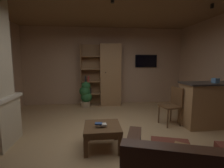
{
  "coord_description": "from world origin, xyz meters",
  "views": [
    {
      "loc": [
        -0.37,
        -3.08,
        1.51
      ],
      "look_at": [
        0.0,
        0.4,
        1.05
      ],
      "focal_mm": 26.12,
      "sensor_mm": 36.0,
      "label": 1
    }
  ],
  "objects_px": {
    "dining_chair": "(173,103)",
    "wall_mounted_tv": "(146,61)",
    "bookshelf_cabinet": "(108,75)",
    "coffee_table": "(102,130)",
    "table_book_1": "(103,125)",
    "table_book_2": "(98,124)",
    "kitchen_bar_counter": "(213,104)",
    "potted_floor_plant": "(86,94)",
    "table_book_0": "(99,124)",
    "tissue_box": "(215,81)"
  },
  "relations": [
    {
      "from": "bookshelf_cabinet",
      "to": "table_book_2",
      "type": "bearing_deg",
      "value": -97.69
    },
    {
      "from": "bookshelf_cabinet",
      "to": "potted_floor_plant",
      "type": "relative_size",
      "value": 2.44
    },
    {
      "from": "dining_chair",
      "to": "potted_floor_plant",
      "type": "relative_size",
      "value": 1.05
    },
    {
      "from": "tissue_box",
      "to": "coffee_table",
      "type": "bearing_deg",
      "value": -165.89
    },
    {
      "from": "coffee_table",
      "to": "potted_floor_plant",
      "type": "bearing_deg",
      "value": 98.83
    },
    {
      "from": "dining_chair",
      "to": "wall_mounted_tv",
      "type": "bearing_deg",
      "value": 89.52
    },
    {
      "from": "table_book_0",
      "to": "dining_chair",
      "type": "height_order",
      "value": "dining_chair"
    },
    {
      "from": "table_book_0",
      "to": "potted_floor_plant",
      "type": "distance_m",
      "value": 2.78
    },
    {
      "from": "table_book_2",
      "to": "dining_chair",
      "type": "distance_m",
      "value": 2.09
    },
    {
      "from": "coffee_table",
      "to": "table_book_1",
      "type": "height_order",
      "value": "table_book_1"
    },
    {
      "from": "tissue_box",
      "to": "table_book_2",
      "type": "xyz_separation_m",
      "value": [
        -2.68,
        -0.73,
        -0.63
      ]
    },
    {
      "from": "bookshelf_cabinet",
      "to": "wall_mounted_tv",
      "type": "bearing_deg",
      "value": 8.31
    },
    {
      "from": "table_book_1",
      "to": "potted_floor_plant",
      "type": "bearing_deg",
      "value": 98.94
    },
    {
      "from": "potted_floor_plant",
      "to": "wall_mounted_tv",
      "type": "relative_size",
      "value": 1.08
    },
    {
      "from": "kitchen_bar_counter",
      "to": "potted_floor_plant",
      "type": "xyz_separation_m",
      "value": [
        -3.11,
        2.07,
        -0.08
      ]
    },
    {
      "from": "table_book_1",
      "to": "potted_floor_plant",
      "type": "relative_size",
      "value": 0.12
    },
    {
      "from": "coffee_table",
      "to": "table_book_0",
      "type": "relative_size",
      "value": 5.52
    },
    {
      "from": "kitchen_bar_counter",
      "to": "table_book_1",
      "type": "xyz_separation_m",
      "value": [
        -2.66,
        -0.8,
        -0.08
      ]
    },
    {
      "from": "potted_floor_plant",
      "to": "wall_mounted_tv",
      "type": "height_order",
      "value": "wall_mounted_tv"
    },
    {
      "from": "coffee_table",
      "to": "potted_floor_plant",
      "type": "xyz_separation_m",
      "value": [
        -0.44,
        2.81,
        0.12
      ]
    },
    {
      "from": "kitchen_bar_counter",
      "to": "wall_mounted_tv",
      "type": "distance_m",
      "value": 2.79
    },
    {
      "from": "dining_chair",
      "to": "coffee_table",
      "type": "bearing_deg",
      "value": -152.09
    },
    {
      "from": "table_book_1",
      "to": "table_book_2",
      "type": "distance_m",
      "value": 0.09
    },
    {
      "from": "table_book_0",
      "to": "dining_chair",
      "type": "relative_size",
      "value": 0.12
    },
    {
      "from": "table_book_0",
      "to": "dining_chair",
      "type": "xyz_separation_m",
      "value": [
        1.81,
        0.88,
        0.11
      ]
    },
    {
      "from": "tissue_box",
      "to": "table_book_1",
      "type": "height_order",
      "value": "tissue_box"
    },
    {
      "from": "table_book_2",
      "to": "dining_chair",
      "type": "xyz_separation_m",
      "value": [
        1.83,
        1.01,
        0.05
      ]
    },
    {
      "from": "tissue_box",
      "to": "table_book_1",
      "type": "bearing_deg",
      "value": -164.56
    },
    {
      "from": "bookshelf_cabinet",
      "to": "coffee_table",
      "type": "height_order",
      "value": "bookshelf_cabinet"
    },
    {
      "from": "potted_floor_plant",
      "to": "table_book_2",
      "type": "bearing_deg",
      "value": -82.73
    },
    {
      "from": "bookshelf_cabinet",
      "to": "table_book_0",
      "type": "distance_m",
      "value": 3.0
    },
    {
      "from": "bookshelf_cabinet",
      "to": "table_book_1",
      "type": "distance_m",
      "value": 3.1
    },
    {
      "from": "bookshelf_cabinet",
      "to": "table_book_1",
      "type": "relative_size",
      "value": 19.87
    },
    {
      "from": "table_book_2",
      "to": "potted_floor_plant",
      "type": "height_order",
      "value": "potted_floor_plant"
    },
    {
      "from": "dining_chair",
      "to": "table_book_0",
      "type": "bearing_deg",
      "value": -154.17
    },
    {
      "from": "coffee_table",
      "to": "dining_chair",
      "type": "distance_m",
      "value": 2.0
    },
    {
      "from": "table_book_2",
      "to": "wall_mounted_tv",
      "type": "height_order",
      "value": "wall_mounted_tv"
    },
    {
      "from": "table_book_2",
      "to": "table_book_1",
      "type": "bearing_deg",
      "value": 9.12
    },
    {
      "from": "table_book_2",
      "to": "tissue_box",
      "type": "bearing_deg",
      "value": 15.25
    },
    {
      "from": "bookshelf_cabinet",
      "to": "kitchen_bar_counter",
      "type": "xyz_separation_m",
      "value": [
        2.33,
        -2.22,
        -0.53
      ]
    },
    {
      "from": "bookshelf_cabinet",
      "to": "table_book_1",
      "type": "xyz_separation_m",
      "value": [
        -0.33,
        -3.02,
        -0.61
      ]
    },
    {
      "from": "dining_chair",
      "to": "wall_mounted_tv",
      "type": "height_order",
      "value": "wall_mounted_tv"
    },
    {
      "from": "bookshelf_cabinet",
      "to": "coffee_table",
      "type": "xyz_separation_m",
      "value": [
        -0.34,
        -2.96,
        -0.74
      ]
    },
    {
      "from": "coffee_table",
      "to": "table_book_0",
      "type": "bearing_deg",
      "value": 130.41
    },
    {
      "from": "table_book_1",
      "to": "wall_mounted_tv",
      "type": "bearing_deg",
      "value": 61.33
    },
    {
      "from": "kitchen_bar_counter",
      "to": "tissue_box",
      "type": "bearing_deg",
      "value": -126.41
    },
    {
      "from": "kitchen_bar_counter",
      "to": "potted_floor_plant",
      "type": "relative_size",
      "value": 1.71
    },
    {
      "from": "coffee_table",
      "to": "table_book_2",
      "type": "height_order",
      "value": "table_book_2"
    },
    {
      "from": "wall_mounted_tv",
      "to": "table_book_1",
      "type": "bearing_deg",
      "value": -118.67
    },
    {
      "from": "kitchen_bar_counter",
      "to": "table_book_0",
      "type": "height_order",
      "value": "kitchen_bar_counter"
    }
  ]
}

